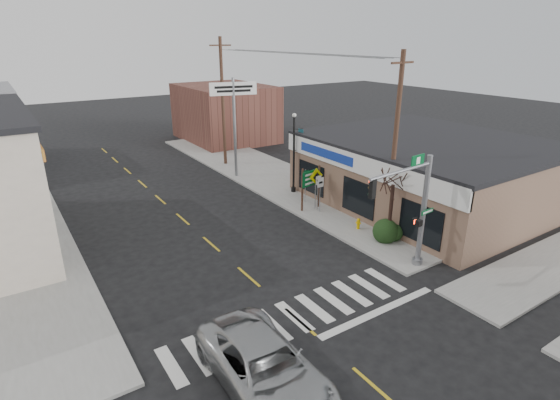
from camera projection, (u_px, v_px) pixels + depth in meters
ground at (300, 322)px, 16.76m from camera, size 140.00×140.00×0.00m
sidewalk_right at (296, 187)px, 31.54m from camera, size 6.00×38.00×0.13m
sidewalk_left at (8, 250)px, 22.26m from camera, size 6.00×38.00×0.13m
center_line at (211, 244)px, 23.01m from camera, size 0.12×56.00×0.01m
crosswalk at (294, 316)px, 17.08m from camera, size 11.00×2.20×0.01m
thrift_store at (428, 173)px, 28.22m from camera, size 12.00×14.00×4.00m
bldg_distant_right at (225, 113)px, 45.40m from camera, size 8.00×10.00×5.60m
suv at (265, 368)px, 13.34m from camera, size 2.75×5.73×1.57m
traffic_signal_pole at (415, 202)px, 19.29m from camera, size 4.32×0.36×5.47m
guide_sign at (311, 182)px, 26.77m from camera, size 1.55×0.13×2.71m
fire_hydrant at (358, 223)px, 24.43m from camera, size 0.19×0.19×0.62m
ped_crossing_sign at (316, 181)px, 26.66m from camera, size 1.04×0.07×2.68m
lamp_post at (295, 147)px, 29.34m from camera, size 0.71×0.55×5.43m
dance_center_sign at (234, 104)px, 31.94m from camera, size 3.47×0.22×7.37m
bare_tree at (394, 174)px, 21.90m from camera, size 2.31×2.31×4.63m
shrub_front at (385, 231)px, 22.98m from camera, size 1.36×1.36×1.02m
shrub_back at (382, 205)px, 26.85m from camera, size 1.09×1.09×0.82m
utility_pole_near at (395, 144)px, 22.65m from camera, size 1.66×0.25×9.57m
utility_pole_far at (223, 101)px, 35.31m from camera, size 1.77×0.26×10.15m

